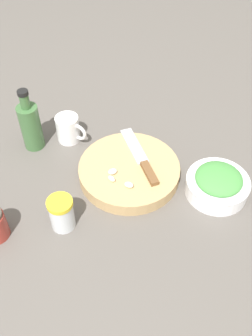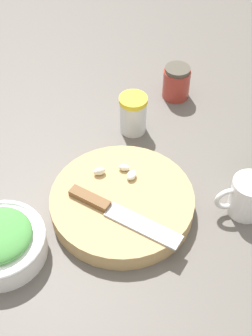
# 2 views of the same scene
# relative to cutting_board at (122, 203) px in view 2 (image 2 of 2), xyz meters

# --- Properties ---
(ground_plane) EXTENTS (5.00, 5.00, 0.00)m
(ground_plane) POSITION_rel_cutting_board_xyz_m (0.04, 0.04, -0.02)
(ground_plane) COLOR #56514C
(cutting_board) EXTENTS (0.28, 0.28, 0.04)m
(cutting_board) POSITION_rel_cutting_board_xyz_m (0.00, 0.00, 0.00)
(cutting_board) COLOR tan
(cutting_board) RESTS_ON ground_plane
(chef_knife) EXTENTS (0.12, 0.23, 0.01)m
(chef_knife) POSITION_rel_cutting_board_xyz_m (-0.03, -0.03, 0.02)
(chef_knife) COLOR brown
(chef_knife) RESTS_ON cutting_board
(garlic_cloves) EXTENTS (0.07, 0.07, 0.02)m
(garlic_cloves) POSITION_rel_cutting_board_xyz_m (0.02, 0.05, 0.03)
(garlic_cloves) COLOR silver
(garlic_cloves) RESTS_ON cutting_board
(spice_jar) EXTENTS (0.06, 0.06, 0.09)m
(spice_jar) POSITION_rel_cutting_board_xyz_m (0.15, 0.18, 0.03)
(spice_jar) COLOR silver
(spice_jar) RESTS_ON ground_plane
(coffee_mug) EXTENTS (0.10, 0.07, 0.08)m
(coffee_mug) POSITION_rel_cutting_board_xyz_m (0.19, -0.14, 0.02)
(coffee_mug) COLOR white
(coffee_mug) RESTS_ON ground_plane
(honey_jar) EXTENTS (0.07, 0.07, 0.08)m
(honey_jar) POSITION_rel_cutting_board_xyz_m (0.31, 0.22, 0.02)
(honey_jar) COLOR #9E3328
(honey_jar) RESTS_ON ground_plane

